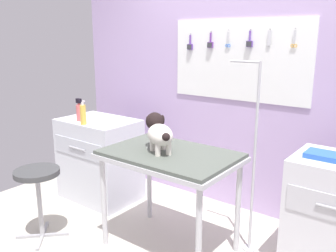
{
  "coord_description": "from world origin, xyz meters",
  "views": [
    {
      "loc": [
        1.6,
        -1.9,
        1.71
      ],
      "look_at": [
        -0.02,
        0.22,
        1.05
      ],
      "focal_mm": 38.61,
      "sensor_mm": 36.0,
      "label": 1
    }
  ],
  "objects_px": {
    "counter_left": "(100,159)",
    "stool": "(38,181)",
    "spray_bottle_short": "(83,114)",
    "grooming_table": "(170,162)",
    "dog": "(159,132)",
    "grooming_arm": "(253,167)"
  },
  "relations": [
    {
      "from": "counter_left",
      "to": "stool",
      "type": "relative_size",
      "value": 1.39
    },
    {
      "from": "counter_left",
      "to": "spray_bottle_short",
      "type": "bearing_deg",
      "value": -77.98
    },
    {
      "from": "grooming_table",
      "to": "dog",
      "type": "xyz_separation_m",
      "value": [
        -0.09,
        -0.03,
        0.24
      ]
    },
    {
      "from": "spray_bottle_short",
      "to": "stool",
      "type": "bearing_deg",
      "value": -76.72
    },
    {
      "from": "grooming_table",
      "to": "dog",
      "type": "bearing_deg",
      "value": -159.75
    },
    {
      "from": "grooming_table",
      "to": "stool",
      "type": "distance_m",
      "value": 1.15
    },
    {
      "from": "stool",
      "to": "spray_bottle_short",
      "type": "xyz_separation_m",
      "value": [
        -0.15,
        0.65,
        0.45
      ]
    },
    {
      "from": "dog",
      "to": "counter_left",
      "type": "distance_m",
      "value": 1.28
    },
    {
      "from": "counter_left",
      "to": "stool",
      "type": "bearing_deg",
      "value": -77.05
    },
    {
      "from": "grooming_arm",
      "to": "counter_left",
      "type": "distance_m",
      "value": 1.74
    },
    {
      "from": "dog",
      "to": "spray_bottle_short",
      "type": "bearing_deg",
      "value": 173.28
    },
    {
      "from": "dog",
      "to": "counter_left",
      "type": "height_order",
      "value": "dog"
    },
    {
      "from": "grooming_arm",
      "to": "spray_bottle_short",
      "type": "height_order",
      "value": "grooming_arm"
    },
    {
      "from": "grooming_arm",
      "to": "stool",
      "type": "relative_size",
      "value": 2.46
    },
    {
      "from": "grooming_table",
      "to": "counter_left",
      "type": "height_order",
      "value": "counter_left"
    },
    {
      "from": "spray_bottle_short",
      "to": "grooming_arm",
      "type": "bearing_deg",
      "value": 9.51
    },
    {
      "from": "stool",
      "to": "grooming_table",
      "type": "bearing_deg",
      "value": 29.61
    },
    {
      "from": "grooming_arm",
      "to": "stool",
      "type": "distance_m",
      "value": 1.79
    },
    {
      "from": "stool",
      "to": "counter_left",
      "type": "bearing_deg",
      "value": 102.95
    },
    {
      "from": "grooming_table",
      "to": "dog",
      "type": "relative_size",
      "value": 2.75
    },
    {
      "from": "counter_left",
      "to": "spray_bottle_short",
      "type": "xyz_separation_m",
      "value": [
        0.05,
        -0.23,
        0.54
      ]
    },
    {
      "from": "grooming_arm",
      "to": "counter_left",
      "type": "xyz_separation_m",
      "value": [
        -1.72,
        -0.05,
        -0.28
      ]
    }
  ]
}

